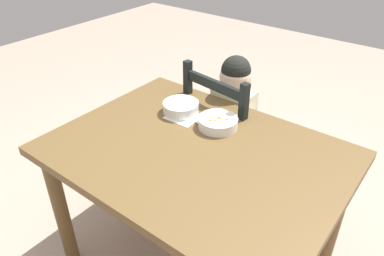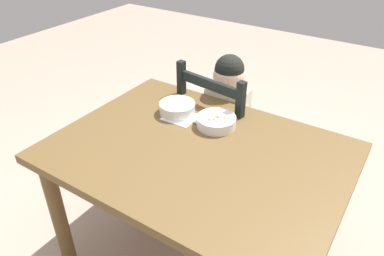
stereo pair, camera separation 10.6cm
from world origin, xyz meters
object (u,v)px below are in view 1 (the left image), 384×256
object	(u,v)px
child_figure	(230,114)
bowl_of_peas	(181,107)
spoon	(202,124)
dining_chair	(228,141)
bowl_of_carrots	(218,122)
dining_table	(196,169)

from	to	relation	value
child_figure	bowl_of_peas	world-z (taller)	child_figure
bowl_of_peas	spoon	bearing A→B (deg)	-9.38
dining_chair	child_figure	xyz separation A→B (m)	(0.01, -0.01, 0.18)
dining_chair	bowl_of_carrots	size ratio (longest dim) A/B	5.09
dining_table	dining_chair	xyz separation A→B (m)	(-0.14, 0.50, -0.18)
dining_table	bowl_of_peas	distance (m)	0.35
dining_chair	spoon	world-z (taller)	dining_chair
dining_table	dining_chair	distance (m)	0.55
bowl_of_peas	dining_chair	bearing A→B (deg)	70.95
dining_chair	spoon	size ratio (longest dim) A/B	6.75
bowl_of_carrots	dining_table	bearing A→B (deg)	-82.46
spoon	child_figure	bearing A→B (deg)	96.84
dining_table	dining_chair	size ratio (longest dim) A/B	1.32
dining_table	bowl_of_peas	world-z (taller)	bowl_of_peas
bowl_of_carrots	spoon	world-z (taller)	bowl_of_carrots
spoon	bowl_of_peas	bearing A→B (deg)	170.62
dining_chair	dining_table	bearing A→B (deg)	-73.98
dining_table	dining_chair	bearing A→B (deg)	106.02
child_figure	bowl_of_carrots	size ratio (longest dim) A/B	5.29
bowl_of_peas	bowl_of_carrots	xyz separation A→B (m)	(0.22, -0.00, -0.00)
dining_table	bowl_of_carrots	xyz separation A→B (m)	(-0.03, 0.20, 0.13)
dining_table	spoon	world-z (taller)	spoon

